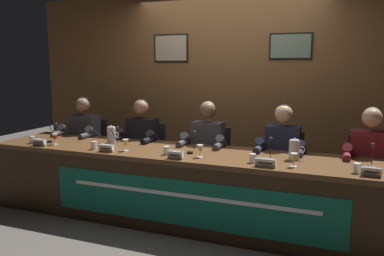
% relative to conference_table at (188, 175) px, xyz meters
% --- Properties ---
extents(ground_plane, '(12.00, 12.00, 0.00)m').
position_rel_conference_table_xyz_m(ground_plane, '(-0.00, 0.13, -0.53)').
color(ground_plane, '#4C4742').
extents(wall_back_panelled, '(5.77, 0.14, 2.60)m').
position_rel_conference_table_xyz_m(wall_back_panelled, '(-0.00, 1.44, 0.77)').
color(wall_back_panelled, brown).
rests_on(wall_back_panelled, ground_plane).
extents(conference_table, '(4.57, 0.88, 0.76)m').
position_rel_conference_table_xyz_m(conference_table, '(0.00, 0.00, 0.00)').
color(conference_table, brown).
rests_on(conference_table, ground_plane).
extents(chair_far_left, '(0.44, 0.45, 0.91)m').
position_rel_conference_table_xyz_m(chair_far_left, '(-1.71, 0.75, -0.09)').
color(chair_far_left, black).
rests_on(chair_far_left, ground_plane).
extents(panelist_far_left, '(0.51, 0.48, 1.24)m').
position_rel_conference_table_xyz_m(panelist_far_left, '(-1.71, 0.55, 0.19)').
color(panelist_far_left, black).
rests_on(panelist_far_left, ground_plane).
extents(nameplate_far_left, '(0.17, 0.06, 0.08)m').
position_rel_conference_table_xyz_m(nameplate_far_left, '(-1.70, -0.22, 0.26)').
color(nameplate_far_left, white).
rests_on(nameplate_far_left, conference_table).
extents(juice_glass_far_left, '(0.06, 0.06, 0.12)m').
position_rel_conference_table_xyz_m(juice_glass_far_left, '(-1.59, -0.09, 0.31)').
color(juice_glass_far_left, white).
rests_on(juice_glass_far_left, conference_table).
extents(water_cup_far_left, '(0.06, 0.06, 0.08)m').
position_rel_conference_table_xyz_m(water_cup_far_left, '(-1.87, -0.14, 0.26)').
color(water_cup_far_left, silver).
rests_on(water_cup_far_left, conference_table).
extents(microphone_far_left, '(0.06, 0.17, 0.22)m').
position_rel_conference_table_xyz_m(microphone_far_left, '(-1.73, 0.02, 0.30)').
color(microphone_far_left, black).
rests_on(microphone_far_left, conference_table).
extents(chair_left, '(0.44, 0.45, 0.91)m').
position_rel_conference_table_xyz_m(chair_left, '(-0.86, 0.75, -0.09)').
color(chair_left, black).
rests_on(chair_left, ground_plane).
extents(panelist_left, '(0.51, 0.48, 1.24)m').
position_rel_conference_table_xyz_m(panelist_left, '(-0.86, 0.55, 0.19)').
color(panelist_left, black).
rests_on(panelist_left, ground_plane).
extents(nameplate_left, '(0.17, 0.06, 0.08)m').
position_rel_conference_table_xyz_m(nameplate_left, '(-0.83, -0.20, 0.26)').
color(nameplate_left, white).
rests_on(nameplate_left, conference_table).
extents(juice_glass_left, '(0.06, 0.06, 0.12)m').
position_rel_conference_table_xyz_m(juice_glass_left, '(-0.66, -0.09, 0.31)').
color(juice_glass_left, white).
rests_on(juice_glass_left, conference_table).
extents(water_cup_left, '(0.06, 0.06, 0.08)m').
position_rel_conference_table_xyz_m(water_cup_left, '(-1.02, -0.14, 0.26)').
color(water_cup_left, silver).
rests_on(water_cup_left, conference_table).
extents(microphone_left, '(0.06, 0.17, 0.22)m').
position_rel_conference_table_xyz_m(microphone_left, '(-0.91, 0.06, 0.30)').
color(microphone_left, black).
rests_on(microphone_left, conference_table).
extents(chair_center, '(0.44, 0.45, 0.91)m').
position_rel_conference_table_xyz_m(chair_center, '(-0.00, 0.75, -0.09)').
color(chair_center, black).
rests_on(chair_center, ground_plane).
extents(panelist_center, '(0.51, 0.48, 1.24)m').
position_rel_conference_table_xyz_m(panelist_center, '(-0.00, 0.55, 0.19)').
color(panelist_center, black).
rests_on(panelist_center, ground_plane).
extents(nameplate_center, '(0.16, 0.06, 0.08)m').
position_rel_conference_table_xyz_m(nameplate_center, '(-0.04, -0.22, 0.26)').
color(nameplate_center, white).
rests_on(nameplate_center, conference_table).
extents(juice_glass_center, '(0.06, 0.06, 0.12)m').
position_rel_conference_table_xyz_m(juice_glass_center, '(0.16, -0.07, 0.31)').
color(juice_glass_center, white).
rests_on(juice_glass_center, conference_table).
extents(water_cup_center, '(0.06, 0.06, 0.08)m').
position_rel_conference_table_xyz_m(water_cup_center, '(-0.19, -0.09, 0.26)').
color(water_cup_center, silver).
rests_on(water_cup_center, conference_table).
extents(microphone_center, '(0.06, 0.17, 0.22)m').
position_rel_conference_table_xyz_m(microphone_center, '(0.01, 0.08, 0.30)').
color(microphone_center, black).
rests_on(microphone_center, conference_table).
extents(chair_right, '(0.44, 0.45, 0.91)m').
position_rel_conference_table_xyz_m(chair_right, '(0.85, 0.75, -0.09)').
color(chair_right, black).
rests_on(chair_right, ground_plane).
extents(panelist_right, '(0.51, 0.48, 1.24)m').
position_rel_conference_table_xyz_m(panelist_right, '(0.85, 0.55, 0.19)').
color(panelist_right, black).
rests_on(panelist_right, ground_plane).
extents(nameplate_right, '(0.18, 0.06, 0.08)m').
position_rel_conference_table_xyz_m(nameplate_right, '(0.83, -0.21, 0.26)').
color(nameplate_right, white).
rests_on(nameplate_right, conference_table).
extents(juice_glass_right, '(0.06, 0.06, 0.12)m').
position_rel_conference_table_xyz_m(juice_glass_right, '(1.06, -0.11, 0.31)').
color(juice_glass_right, white).
rests_on(juice_glass_right, conference_table).
extents(water_cup_right, '(0.06, 0.06, 0.08)m').
position_rel_conference_table_xyz_m(water_cup_right, '(0.69, -0.10, 0.26)').
color(water_cup_right, silver).
rests_on(water_cup_right, conference_table).
extents(microphone_right, '(0.06, 0.17, 0.22)m').
position_rel_conference_table_xyz_m(microphone_right, '(0.81, 0.02, 0.30)').
color(microphone_right, black).
rests_on(microphone_right, conference_table).
extents(chair_far_right, '(0.44, 0.45, 0.91)m').
position_rel_conference_table_xyz_m(chair_far_right, '(1.71, 0.75, -0.09)').
color(chair_far_right, black).
rests_on(chair_far_right, ground_plane).
extents(panelist_far_right, '(0.51, 0.48, 1.24)m').
position_rel_conference_table_xyz_m(panelist_far_right, '(1.71, 0.55, 0.19)').
color(panelist_far_right, black).
rests_on(panelist_far_right, ground_plane).
extents(nameplate_far_right, '(0.16, 0.06, 0.08)m').
position_rel_conference_table_xyz_m(nameplate_far_right, '(1.68, -0.19, 0.26)').
color(nameplate_far_right, white).
rests_on(nameplate_far_right, conference_table).
extents(water_cup_far_right, '(0.06, 0.06, 0.08)m').
position_rel_conference_table_xyz_m(water_cup_far_right, '(1.57, -0.13, 0.26)').
color(water_cup_far_right, silver).
rests_on(water_cup_far_right, conference_table).
extents(microphone_far_right, '(0.06, 0.17, 0.22)m').
position_rel_conference_table_xyz_m(microphone_far_right, '(1.70, 0.06, 0.30)').
color(microphone_far_right, black).
rests_on(microphone_far_right, conference_table).
extents(water_pitcher_left_side, '(0.15, 0.10, 0.21)m').
position_rel_conference_table_xyz_m(water_pitcher_left_side, '(-1.03, 0.21, 0.32)').
color(water_pitcher_left_side, silver).
rests_on(water_pitcher_left_side, conference_table).
extents(water_pitcher_right_side, '(0.15, 0.10, 0.21)m').
position_rel_conference_table_xyz_m(water_pitcher_right_side, '(1.03, 0.17, 0.32)').
color(water_pitcher_right_side, silver).
rests_on(water_pitcher_right_side, conference_table).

